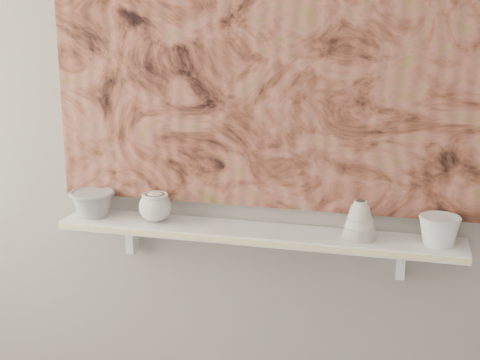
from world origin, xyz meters
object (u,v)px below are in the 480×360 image
(bowl_grey, at_px, (93,203))
(bell_vessel, at_px, (360,219))
(cup_cream, at_px, (155,207))
(bowl_white, at_px, (439,230))
(shelf, at_px, (256,233))
(painting, at_px, (262,47))

(bowl_grey, height_order, bell_vessel, bell_vessel)
(cup_cream, bearing_deg, bowl_white, 0.00)
(bell_vessel, relative_size, bowl_white, 0.96)
(bowl_grey, bearing_deg, bell_vessel, 0.00)
(shelf, relative_size, bowl_grey, 8.46)
(bowl_grey, xyz_separation_m, bowl_white, (1.21, 0.00, 0.00))
(bowl_white, bearing_deg, cup_cream, 180.00)
(painting, distance_m, bowl_white, 0.83)
(painting, height_order, bowl_white, painting)
(painting, height_order, bell_vessel, painting)
(painting, xyz_separation_m, bowl_white, (0.60, -0.08, -0.56))
(shelf, distance_m, painting, 0.63)
(bowl_grey, bearing_deg, bowl_white, 0.00)
(shelf, xyz_separation_m, painting, (0.00, 0.08, 0.62))
(cup_cream, relative_size, bell_vessel, 0.91)
(painting, bearing_deg, bell_vessel, -12.94)
(shelf, distance_m, bowl_grey, 0.61)
(bowl_grey, bearing_deg, shelf, 0.00)
(bell_vessel, bearing_deg, bowl_grey, 180.00)
(bowl_grey, distance_m, cup_cream, 0.24)
(bell_vessel, bearing_deg, cup_cream, 180.00)
(bell_vessel, xyz_separation_m, bowl_white, (0.25, 0.00, -0.02))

